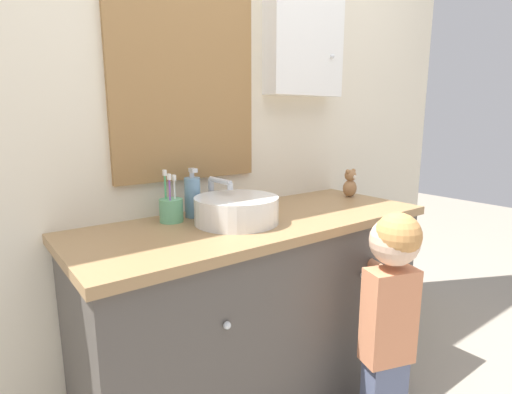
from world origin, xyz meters
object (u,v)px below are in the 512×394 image
Objects in this scene: teddy_bear at (350,184)px; sink_basin at (236,209)px; soap_dispenser at (193,197)px; child_figure at (390,300)px; toothbrush_holder at (171,209)px.

sink_basin is at bearing -174.50° from teddy_bear.
sink_basin is at bearing -62.96° from soap_dispenser.
sink_basin reaches higher than teddy_bear.
soap_dispenser is 0.83m from child_figure.
toothbrush_holder reaches higher than child_figure.
toothbrush_holder is at bearing 140.29° from sink_basin.
child_figure is 6.41× the size of teddy_bear.
toothbrush_holder is 0.93m from teddy_bear.
teddy_bear is (0.92, -0.09, 0.02)m from toothbrush_holder.
teddy_bear reaches higher than child_figure.
sink_basin is 1.89× the size of soap_dispenser.
child_figure is at bearing -126.03° from teddy_bear.
child_figure is at bearing -47.85° from toothbrush_holder.
soap_dispenser reaches higher than teddy_bear.
soap_dispenser reaches higher than sink_basin.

